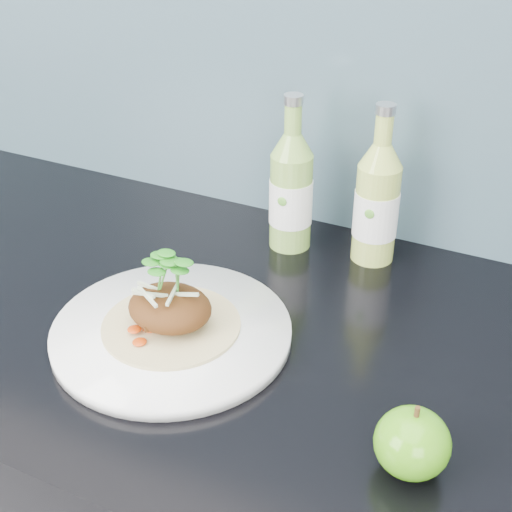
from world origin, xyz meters
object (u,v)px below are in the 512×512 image
(cider_bottle_left, at_px, (291,191))
(cider_bottle_right, at_px, (377,203))
(green_apple, at_px, (412,443))
(dinner_plate, at_px, (172,332))

(cider_bottle_left, relative_size, cider_bottle_right, 1.00)
(cider_bottle_left, height_order, cider_bottle_right, same)
(green_apple, height_order, cider_bottle_right, cider_bottle_right)
(green_apple, xyz_separation_m, cider_bottle_right, (-0.15, 0.35, 0.05))
(green_apple, height_order, cider_bottle_left, cider_bottle_left)
(dinner_plate, distance_m, cider_bottle_right, 0.32)
(cider_bottle_left, bearing_deg, green_apple, -26.43)
(green_apple, distance_m, cider_bottle_left, 0.43)
(dinner_plate, xyz_separation_m, cider_bottle_left, (0.04, 0.26, 0.08))
(cider_bottle_right, bearing_deg, green_apple, -70.02)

